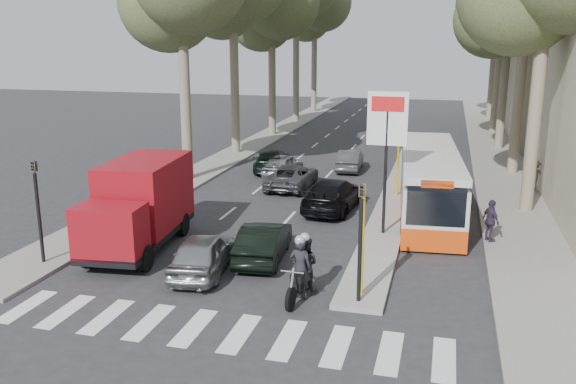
{
  "coord_description": "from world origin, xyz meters",
  "views": [
    {
      "loc": [
        5.43,
        -17.74,
        7.55
      ],
      "look_at": [
        -0.51,
        4.78,
        1.6
      ],
      "focal_mm": 38.0,
      "sensor_mm": 36.0,
      "label": 1
    }
  ],
  "objects_px": {
    "red_truck": "(140,203)",
    "motorcycle": "(302,268)",
    "city_bus": "(429,181)",
    "silver_hatchback": "(203,253)",
    "dark_hatchback": "(264,241)"
  },
  "relations": [
    {
      "from": "silver_hatchback",
      "to": "motorcycle",
      "type": "bearing_deg",
      "value": 157.36
    },
    {
      "from": "motorcycle",
      "to": "city_bus",
      "type": "bearing_deg",
      "value": 76.29
    },
    {
      "from": "red_truck",
      "to": "city_bus",
      "type": "xyz_separation_m",
      "value": [
        10.0,
        7.21,
        -0.2
      ]
    },
    {
      "from": "red_truck",
      "to": "motorcycle",
      "type": "relative_size",
      "value": 2.63
    },
    {
      "from": "dark_hatchback",
      "to": "motorcycle",
      "type": "bearing_deg",
      "value": 121.36
    },
    {
      "from": "dark_hatchback",
      "to": "silver_hatchback",
      "type": "bearing_deg",
      "value": 41.92
    },
    {
      "from": "silver_hatchback",
      "to": "red_truck",
      "type": "xyz_separation_m",
      "value": [
        -3.13,
        1.74,
        1.01
      ]
    },
    {
      "from": "silver_hatchback",
      "to": "motorcycle",
      "type": "distance_m",
      "value": 3.72
    },
    {
      "from": "motorcycle",
      "to": "dark_hatchback",
      "type": "bearing_deg",
      "value": 131.47
    },
    {
      "from": "dark_hatchback",
      "to": "red_truck",
      "type": "relative_size",
      "value": 0.65
    },
    {
      "from": "city_bus",
      "to": "motorcycle",
      "type": "height_order",
      "value": "city_bus"
    },
    {
      "from": "silver_hatchback",
      "to": "dark_hatchback",
      "type": "bearing_deg",
      "value": -139.8
    },
    {
      "from": "red_truck",
      "to": "dark_hatchback",
      "type": "bearing_deg",
      "value": -5.93
    },
    {
      "from": "dark_hatchback",
      "to": "red_truck",
      "type": "height_order",
      "value": "red_truck"
    },
    {
      "from": "dark_hatchback",
      "to": "red_truck",
      "type": "bearing_deg",
      "value": -6.04
    }
  ]
}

